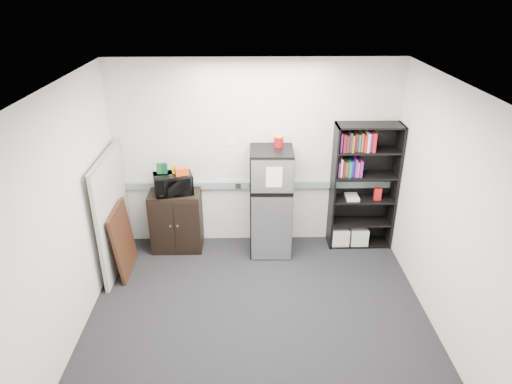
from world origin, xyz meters
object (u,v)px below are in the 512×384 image
bookshelf (362,184)px  microwave (173,184)px  cabinet (177,221)px  cubicle_partition (113,212)px  refrigerator (271,202)px

bookshelf → microwave: (-2.65, -0.08, 0.07)m
cabinet → cubicle_partition: bearing=-150.9°
cubicle_partition → microwave: size_ratio=3.17×
cabinet → refrigerator: size_ratio=0.58×
bookshelf → cabinet: size_ratio=2.06×
microwave → refrigerator: refrigerator is taller
cubicle_partition → refrigerator: (2.11, 0.34, -0.04)m
cubicle_partition → refrigerator: cubicle_partition is taller
cubicle_partition → cabinet: size_ratio=1.80×
bookshelf → cubicle_partition: bookshelf is taller
bookshelf → refrigerator: bearing=-173.6°
bookshelf → refrigerator: 1.32m
bookshelf → microwave: size_ratio=3.62×
bookshelf → cubicle_partition: size_ratio=1.14×
cubicle_partition → cabinet: 0.94m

